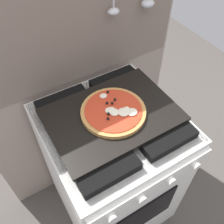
% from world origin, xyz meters
% --- Properties ---
extents(ground_plane, '(4.00, 4.00, 0.00)m').
position_xyz_m(ground_plane, '(0.00, 0.00, 0.00)').
color(ground_plane, '#4C4742').
extents(kitchen_backsplash, '(1.10, 0.09, 1.55)m').
position_xyz_m(kitchen_backsplash, '(0.00, 0.33, 0.79)').
color(kitchen_backsplash, gray).
rests_on(kitchen_backsplash, ground_plane).
extents(stove, '(0.60, 0.64, 0.90)m').
position_xyz_m(stove, '(-0.00, -0.00, 0.45)').
color(stove, white).
rests_on(stove, ground_plane).
extents(baking_tray, '(0.54, 0.38, 0.02)m').
position_xyz_m(baking_tray, '(0.00, 0.00, 0.91)').
color(baking_tray, black).
rests_on(baking_tray, stove).
extents(pizza_left, '(0.27, 0.27, 0.03)m').
position_xyz_m(pizza_left, '(0.01, -0.00, 0.93)').
color(pizza_left, '#C18947').
rests_on(pizza_left, baking_tray).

